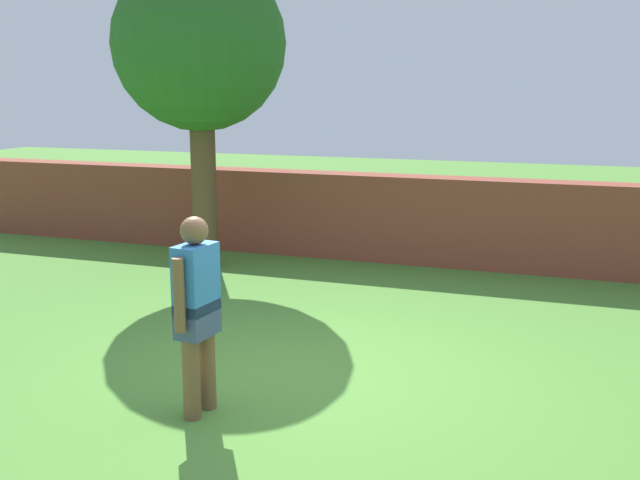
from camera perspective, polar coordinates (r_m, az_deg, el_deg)
name	(u,v)px	position (r m, az deg, el deg)	size (l,w,h in m)	color
ground_plane	(296,379)	(6.81, -1.85, -10.67)	(40.00, 40.00, 0.00)	#4C8433
brick_wall	(316,214)	(11.49, -0.32, 2.05)	(13.28, 0.50, 1.29)	brown
tree	(199,47)	(10.75, -9.27, 14.50)	(2.43, 2.43, 4.38)	brown
person	(197,307)	(5.93, -9.46, -5.10)	(0.26, 0.54, 1.62)	brown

